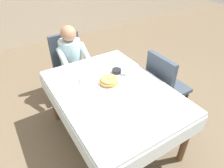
# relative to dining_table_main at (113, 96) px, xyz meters

# --- Properties ---
(ground_plane) EXTENTS (14.00, 14.00, 0.00)m
(ground_plane) POSITION_rel_dining_table_main_xyz_m (0.00, 0.00, -0.65)
(ground_plane) COLOR brown
(dining_table_main) EXTENTS (1.12, 1.52, 0.74)m
(dining_table_main) POSITION_rel_dining_table_main_xyz_m (0.00, 0.00, 0.00)
(dining_table_main) COLOR silver
(dining_table_main) RESTS_ON ground
(chair_diner) EXTENTS (0.44, 0.45, 0.93)m
(chair_diner) POSITION_rel_dining_table_main_xyz_m (-0.04, 1.17, -0.12)
(chair_diner) COLOR #384251
(chair_diner) RESTS_ON ground
(diner_person) EXTENTS (0.40, 0.43, 1.12)m
(diner_person) POSITION_rel_dining_table_main_xyz_m (-0.04, 1.01, 0.02)
(diner_person) COLOR silver
(diner_person) RESTS_ON ground
(chair_right_side) EXTENTS (0.45, 0.44, 0.93)m
(chair_right_side) POSITION_rel_dining_table_main_xyz_m (0.77, 0.00, -0.12)
(chair_right_side) COLOR #384251
(chair_right_side) RESTS_ON ground
(plate_breakfast) EXTENTS (0.28, 0.28, 0.02)m
(plate_breakfast) POSITION_rel_dining_table_main_xyz_m (0.02, 0.11, 0.10)
(plate_breakfast) COLOR white
(plate_breakfast) RESTS_ON dining_table_main
(breakfast_stack) EXTENTS (0.21, 0.20, 0.07)m
(breakfast_stack) POSITION_rel_dining_table_main_xyz_m (0.02, 0.10, 0.13)
(breakfast_stack) COLOR tan
(breakfast_stack) RESTS_ON plate_breakfast
(cup_coffee) EXTENTS (0.11, 0.08, 0.08)m
(cup_coffee) POSITION_rel_dining_table_main_xyz_m (0.30, 0.15, 0.13)
(cup_coffee) COLOR white
(cup_coffee) RESTS_ON dining_table_main
(bowl_butter) EXTENTS (0.11, 0.11, 0.04)m
(bowl_butter) POSITION_rel_dining_table_main_xyz_m (0.22, 0.26, 0.11)
(bowl_butter) COLOR black
(bowl_butter) RESTS_ON dining_table_main
(syrup_pitcher) EXTENTS (0.08, 0.08, 0.07)m
(syrup_pitcher) POSITION_rel_dining_table_main_xyz_m (-0.22, 0.30, 0.13)
(syrup_pitcher) COLOR silver
(syrup_pitcher) RESTS_ON dining_table_main
(fork_left_of_plate) EXTENTS (0.02, 0.18, 0.00)m
(fork_left_of_plate) POSITION_rel_dining_table_main_xyz_m (-0.17, 0.09, 0.09)
(fork_left_of_plate) COLOR silver
(fork_left_of_plate) RESTS_ON dining_table_main
(knife_right_of_plate) EXTENTS (0.04, 0.20, 0.00)m
(knife_right_of_plate) POSITION_rel_dining_table_main_xyz_m (0.21, 0.09, 0.09)
(knife_right_of_plate) COLOR silver
(knife_right_of_plate) RESTS_ON dining_table_main
(spoon_near_edge) EXTENTS (0.15, 0.04, 0.00)m
(spoon_near_edge) POSITION_rel_dining_table_main_xyz_m (0.06, -0.21, 0.09)
(spoon_near_edge) COLOR silver
(spoon_near_edge) RESTS_ON dining_table_main
(napkin_folded) EXTENTS (0.18, 0.13, 0.01)m
(napkin_folded) POSITION_rel_dining_table_main_xyz_m (-0.26, -0.03, 0.09)
(napkin_folded) COLOR white
(napkin_folded) RESTS_ON dining_table_main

